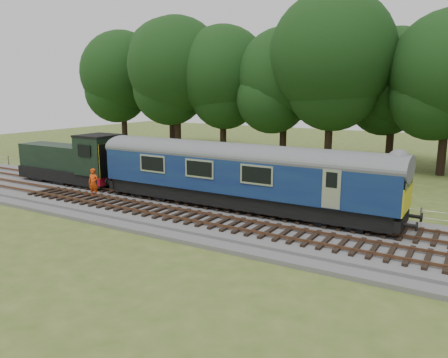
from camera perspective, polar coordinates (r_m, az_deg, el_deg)
The scene contains 9 objects.
ground at distance 22.94m, azimuth 7.70°, elevation -6.63°, with size 120.00×120.00×0.00m, color #435720.
ballast at distance 22.88m, azimuth 7.71°, elevation -6.21°, with size 70.00×7.00×0.35m, color #4C4C4F.
track_north at distance 24.06m, azimuth 9.04°, elevation -4.77°, with size 67.20×2.40×0.21m.
track_south at distance 21.41m, azimuth 6.03°, elevation -6.74°, with size 67.20×2.40×0.21m.
fence at distance 26.97m, azimuth 11.48°, elevation -3.99°, with size 64.00×0.12×1.00m, color #6B6054, non-canonical shape.
tree_line at distance 43.54m, azimuth 19.18°, elevation 1.48°, with size 70.00×8.00×18.00m, color black, non-canonical shape.
dmu_railcar at distance 24.94m, azimuth 2.03°, elevation 1.12°, with size 18.05×2.86×3.88m.
shunter_loco at distance 33.91m, azimuth -19.09°, elevation 2.18°, with size 8.91×2.60×3.38m.
worker at distance 29.19m, azimuth -16.69°, elevation -0.49°, with size 0.68×0.44×1.86m, color #E9420C.
Camera 1 is at (8.42, -20.12, 7.09)m, focal length 35.00 mm.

